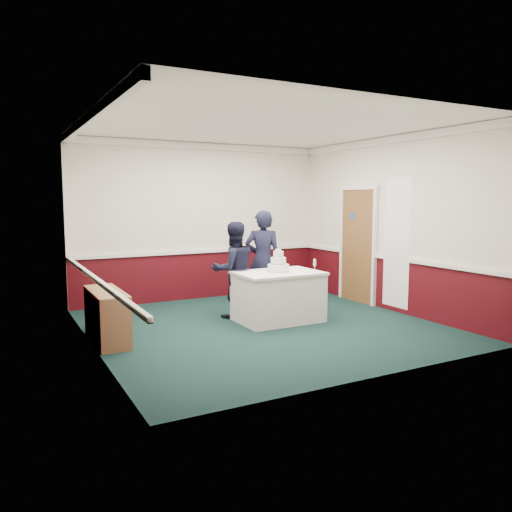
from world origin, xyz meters
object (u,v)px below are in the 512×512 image
wedding_cake (278,265)px  sideboard (107,316)px  champagne_flute (315,263)px  cake_knife (283,273)px  person_woman (263,260)px  cake_table (278,296)px  person_man (234,270)px

wedding_cake → sideboard: bearing=177.6°
sideboard → champagne_flute: (3.14, -0.39, 0.58)m
cake_knife → person_woman: bearing=57.1°
person_woman → cake_table: bearing=106.4°
cake_table → cake_knife: size_ratio=6.00×
person_woman → person_man: bearing=52.8°
sideboard → person_man: bearing=12.3°
champagne_flute → wedding_cake: bearing=150.8°
person_woman → cake_knife: bearing=107.3°
cake_knife → person_man: person_man is taller
cake_knife → wedding_cake: bearing=60.9°
champagne_flute → cake_table: bearing=150.8°
cake_table → person_man: bearing=131.3°
sideboard → person_man: person_man is taller
person_man → cake_table: bearing=134.0°
cake_knife → person_woman: person_woman is taller
champagne_flute → person_woman: person_woman is taller
sideboard → cake_knife: bearing=-6.8°
sideboard → person_woman: size_ratio=0.69×
cake_table → cake_knife: bearing=-98.5°
wedding_cake → person_woman: size_ratio=0.21×
sideboard → champagne_flute: 3.21m
cake_table → cake_knife: 0.44m
wedding_cake → champagne_flute: 0.57m
cake_table → person_man: size_ratio=0.84×
sideboard → wedding_cake: bearing=-2.4°
person_man → sideboard: bearing=15.0°
wedding_cake → cake_knife: size_ratio=1.65×
wedding_cake → person_woman: 0.90m
person_woman → sideboard: bearing=44.8°
wedding_cake → champagne_flute: (0.50, -0.28, 0.03)m
cake_table → person_woman: size_ratio=0.76×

